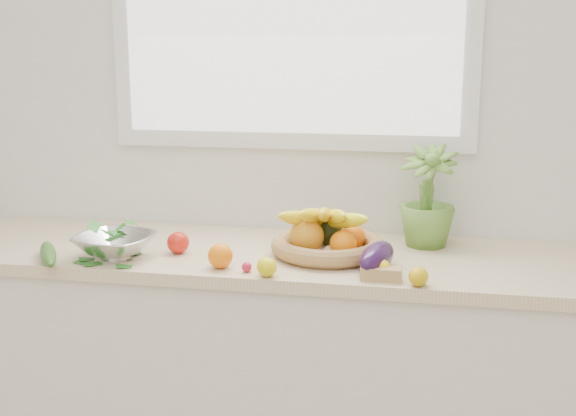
% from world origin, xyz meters
% --- Properties ---
extents(back_wall, '(4.50, 0.02, 2.70)m').
position_xyz_m(back_wall, '(0.00, 2.25, 1.35)').
color(back_wall, white).
rests_on(back_wall, ground).
extents(counter_cabinet, '(2.20, 0.58, 0.86)m').
position_xyz_m(counter_cabinet, '(0.00, 1.95, 0.43)').
color(counter_cabinet, silver).
rests_on(counter_cabinet, ground).
extents(countertop, '(2.24, 0.62, 0.04)m').
position_xyz_m(countertop, '(0.00, 1.95, 0.88)').
color(countertop, beige).
rests_on(countertop, counter_cabinet).
extents(orange_loose, '(0.09, 0.09, 0.08)m').
position_xyz_m(orange_loose, '(-0.12, 1.73, 0.94)').
color(orange_loose, orange).
rests_on(orange_loose, countertop).
extents(lemon_a, '(0.09, 0.09, 0.06)m').
position_xyz_m(lemon_a, '(0.04, 1.68, 0.93)').
color(lemon_a, yellow).
rests_on(lemon_a, countertop).
extents(lemon_b, '(0.06, 0.07, 0.06)m').
position_xyz_m(lemon_b, '(0.47, 1.67, 0.93)').
color(lemon_b, gold).
rests_on(lemon_b, countertop).
extents(lemon_c, '(0.09, 0.09, 0.05)m').
position_xyz_m(lemon_c, '(0.36, 1.73, 0.93)').
color(lemon_c, yellow).
rests_on(lemon_c, countertop).
extents(apple, '(0.08, 0.08, 0.07)m').
position_xyz_m(apple, '(-0.30, 1.86, 0.94)').
color(apple, red).
rests_on(apple, countertop).
extents(ginger, '(0.12, 0.05, 0.04)m').
position_xyz_m(ginger, '(0.37, 1.70, 0.92)').
color(ginger, tan).
rests_on(ginger, countertop).
extents(garlic_a, '(0.06, 0.06, 0.04)m').
position_xyz_m(garlic_a, '(0.21, 1.93, 0.92)').
color(garlic_a, silver).
rests_on(garlic_a, countertop).
extents(garlic_b, '(0.05, 0.05, 0.04)m').
position_xyz_m(garlic_b, '(0.19, 1.90, 0.92)').
color(garlic_b, white).
rests_on(garlic_b, countertop).
extents(garlic_c, '(0.07, 0.07, 0.04)m').
position_xyz_m(garlic_c, '(0.23, 1.87, 0.92)').
color(garlic_c, white).
rests_on(garlic_c, countertop).
extents(eggplant, '(0.13, 0.23, 0.09)m').
position_xyz_m(eggplant, '(0.35, 1.78, 0.94)').
color(eggplant, '#270F39').
rests_on(eggplant, countertop).
extents(cucumber, '(0.18, 0.25, 0.05)m').
position_xyz_m(cucumber, '(-0.67, 1.69, 0.92)').
color(cucumber, '#265619').
rests_on(cucumber, countertop).
extents(radish, '(0.04, 0.04, 0.03)m').
position_xyz_m(radish, '(-0.03, 1.70, 0.92)').
color(radish, red).
rests_on(radish, countertop).
extents(potted_herb, '(0.23, 0.23, 0.34)m').
position_xyz_m(potted_herb, '(0.49, 2.11, 1.07)').
color(potted_herb, '#5D8D33').
rests_on(potted_herb, countertop).
extents(fruit_basket, '(0.39, 0.39, 0.19)m').
position_xyz_m(fruit_basket, '(0.18, 1.93, 0.95)').
color(fruit_basket, '#B0814E').
rests_on(fruit_basket, countertop).
extents(colander_with_spinach, '(0.28, 0.28, 0.12)m').
position_xyz_m(colander_with_spinach, '(-0.48, 1.76, 0.96)').
color(colander_with_spinach, silver).
rests_on(colander_with_spinach, countertop).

